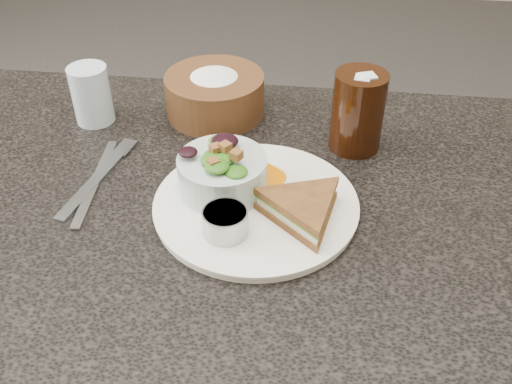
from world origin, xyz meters
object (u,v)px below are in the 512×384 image
at_px(dining_table, 223,353).
at_px(salad_bowl, 222,168).
at_px(dressing_ramekin, 225,222).
at_px(bread_basket, 215,88).
at_px(dinner_plate, 256,205).
at_px(water_glass, 91,95).
at_px(sandwich, 303,209).
at_px(cola_glass, 358,108).

height_order(dining_table, salad_bowl, salad_bowl).
bearing_deg(dressing_ramekin, bread_basket, 102.41).
xyz_separation_m(dining_table, bread_basket, (-0.04, 0.24, 0.42)).
relative_size(dinner_plate, salad_bowl, 2.25).
bearing_deg(water_glass, salad_bowl, -35.26).
relative_size(dressing_ramekin, bread_basket, 0.35).
height_order(dinner_plate, dressing_ramekin, dressing_ramekin).
relative_size(dining_table, dressing_ramekin, 16.67).
bearing_deg(salad_bowl, dining_table, -153.01).
distance_m(dressing_ramekin, bread_basket, 0.33).
distance_m(dining_table, salad_bowl, 0.42).
height_order(sandwich, bread_basket, bread_basket).
xyz_separation_m(salad_bowl, dressing_ramekin, (0.02, -0.09, -0.02)).
bearing_deg(dressing_ramekin, dining_table, 110.86).
xyz_separation_m(dressing_ramekin, bread_basket, (-0.07, 0.32, 0.02)).
bearing_deg(dining_table, sandwich, -19.35).
bearing_deg(dressing_ramekin, water_glass, 135.19).
xyz_separation_m(dining_table, water_glass, (-0.24, 0.19, 0.42)).
distance_m(dining_table, sandwich, 0.43).
relative_size(dinner_plate, sandwich, 2.04).
xyz_separation_m(dinner_plate, bread_basket, (-0.10, 0.25, 0.04)).
xyz_separation_m(dinner_plate, water_glass, (-0.30, 0.20, 0.04)).
xyz_separation_m(dinner_plate, salad_bowl, (-0.05, 0.02, 0.04)).
distance_m(salad_bowl, cola_glass, 0.24).
bearing_deg(sandwich, salad_bowl, -163.10).
xyz_separation_m(sandwich, cola_glass, (0.07, 0.21, 0.04)).
bearing_deg(sandwich, dinner_plate, -162.25).
relative_size(dining_table, dinner_plate, 3.52).
xyz_separation_m(dinner_plate, sandwich, (0.07, -0.03, 0.02)).
xyz_separation_m(dining_table, dressing_ramekin, (0.03, -0.08, 0.41)).
height_order(salad_bowl, cola_glass, cola_glass).
relative_size(dinner_plate, cola_glass, 2.03).
bearing_deg(bread_basket, dinner_plate, -67.93).
bearing_deg(bread_basket, water_glass, -166.37).
xyz_separation_m(salad_bowl, water_glass, (-0.25, 0.18, 0.00)).
height_order(dinner_plate, sandwich, sandwich).
bearing_deg(dinner_plate, dining_table, 165.07).
relative_size(sandwich, water_glass, 1.41).
height_order(dining_table, sandwich, sandwich).
height_order(dressing_ramekin, water_glass, water_glass).
distance_m(dinner_plate, dressing_ramekin, 0.08).
bearing_deg(salad_bowl, bread_basket, 102.75).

